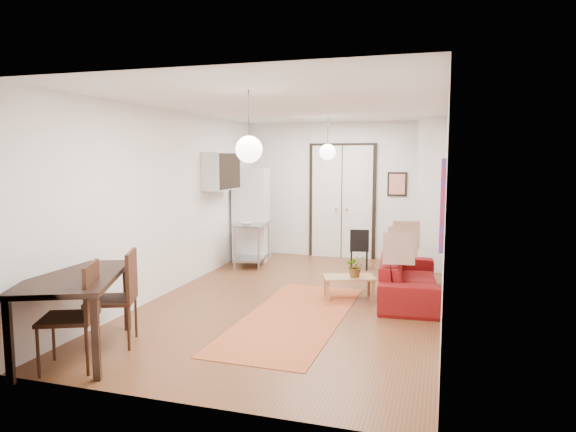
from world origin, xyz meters
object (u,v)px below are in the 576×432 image
(sofa, at_px, (408,278))
(kitchen_counter, at_px, (252,238))
(coffee_table, at_px, (349,279))
(black_side_chair, at_px, (360,245))
(dining_chair_near, at_px, (116,288))
(fridge, at_px, (252,215))
(dining_table, at_px, (74,284))
(dining_chair_far, at_px, (75,305))

(sofa, relative_size, kitchen_counter, 1.85)
(sofa, distance_m, coffee_table, 0.91)
(black_side_chair, bearing_deg, dining_chair_near, 57.02)
(sofa, relative_size, coffee_table, 2.51)
(sofa, height_order, kitchen_counter, kitchen_counter)
(coffee_table, xyz_separation_m, black_side_chair, (-0.18, 2.21, 0.16))
(sofa, distance_m, dining_chair_near, 4.28)
(sofa, relative_size, black_side_chair, 2.77)
(fridge, height_order, dining_chair_near, fridge)
(fridge, relative_size, dining_table, 1.05)
(dining_table, bearing_deg, black_side_chair, 66.52)
(dining_chair_near, height_order, black_side_chair, dining_chair_near)
(coffee_table, height_order, dining_chair_far, dining_chair_far)
(fridge, bearing_deg, dining_chair_far, -96.05)
(kitchen_counter, relative_size, dining_table, 0.64)
(coffee_table, relative_size, kitchen_counter, 0.74)
(dining_chair_far, bearing_deg, sofa, 115.34)
(coffee_table, relative_size, dining_chair_near, 0.79)
(sofa, distance_m, dining_chair_far, 4.78)
(fridge, bearing_deg, dining_chair_near, -95.77)
(coffee_table, bearing_deg, fridge, 137.12)
(dining_chair_near, bearing_deg, sofa, 109.11)
(kitchen_counter, xyz_separation_m, fridge, (-0.18, 0.44, 0.42))
(kitchen_counter, bearing_deg, dining_table, -100.19)
(sofa, height_order, dining_table, dining_table)
(coffee_table, xyz_separation_m, dining_table, (-2.48, -3.08, 0.49))
(dining_table, xyz_separation_m, dining_chair_near, (0.20, 0.46, -0.15))
(dining_chair_near, xyz_separation_m, dining_chair_far, (0.00, -0.70, 0.00))
(coffee_table, bearing_deg, sofa, 16.08)
(fridge, relative_size, dining_chair_far, 1.76)
(fridge, height_order, dining_chair_far, fridge)
(coffee_table, relative_size, dining_table, 0.48)
(kitchen_counter, height_order, dining_chair_near, dining_chair_near)
(dining_chair_near, bearing_deg, kitchen_counter, 156.95)
(fridge, distance_m, dining_table, 5.38)
(sofa, bearing_deg, dining_chair_far, 134.15)
(coffee_table, xyz_separation_m, fridge, (-2.47, 2.30, 0.67))
(sofa, bearing_deg, dining_table, 130.42)
(dining_chair_far, bearing_deg, kitchen_counter, 156.93)
(dining_chair_far, bearing_deg, dining_table, -162.92)
(coffee_table, bearing_deg, dining_chair_far, -124.49)
(black_side_chair, bearing_deg, coffee_table, 85.27)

